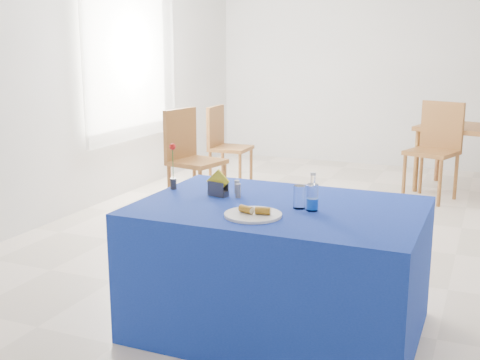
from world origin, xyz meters
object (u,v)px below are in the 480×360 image
(water_bottle, at_px, (312,198))
(chair_bg_left, at_px, (436,143))
(blue_table, at_px, (279,268))
(plate, at_px, (253,215))
(chair_win_b, at_px, (224,141))
(chair_win_a, at_px, (189,153))

(water_bottle, xyz_separation_m, chair_bg_left, (0.32, 3.65, -0.22))
(blue_table, distance_m, water_bottle, 0.50)
(plate, height_order, blue_table, plate)
(chair_win_b, bearing_deg, plate, -154.98)
(blue_table, height_order, chair_bg_left, chair_bg_left)
(blue_table, xyz_separation_m, water_bottle, (0.20, -0.04, 0.45))
(blue_table, distance_m, chair_win_b, 3.63)
(chair_bg_left, bearing_deg, plate, -79.44)
(chair_win_a, distance_m, chair_win_b, 1.05)
(chair_bg_left, bearing_deg, blue_table, -79.21)
(plate, relative_size, water_bottle, 1.44)
(plate, bearing_deg, blue_table, 78.44)
(water_bottle, distance_m, chair_win_b, 3.78)
(plate, distance_m, water_bottle, 0.35)
(water_bottle, height_order, chair_win_a, chair_win_a)
(chair_win_b, bearing_deg, water_bottle, -149.89)
(blue_table, relative_size, chair_bg_left, 1.52)
(blue_table, height_order, chair_win_a, chair_win_a)
(blue_table, xyz_separation_m, chair_win_b, (-1.79, 3.16, 0.17))
(plate, xyz_separation_m, chair_win_a, (-1.64, 2.38, -0.17))
(blue_table, bearing_deg, chair_win_b, 119.62)
(blue_table, xyz_separation_m, chair_bg_left, (0.52, 3.61, 0.23))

